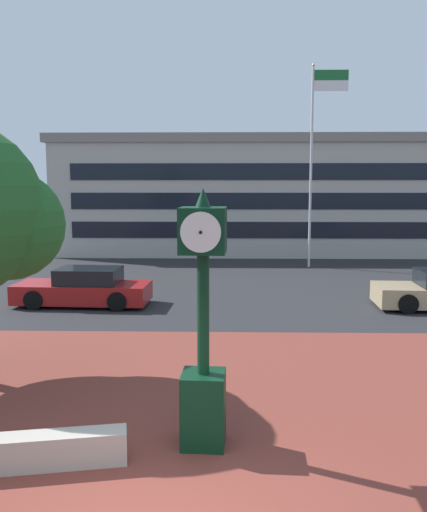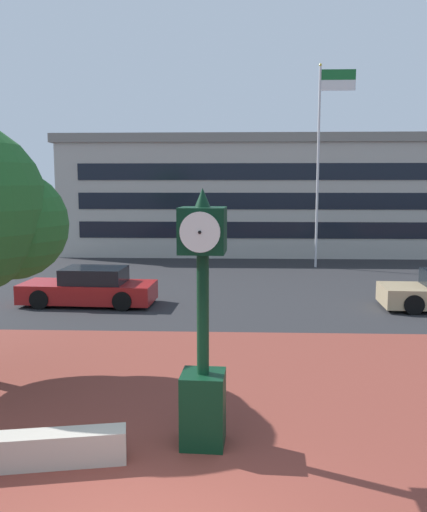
{
  "view_description": "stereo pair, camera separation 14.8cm",
  "coord_description": "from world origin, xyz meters",
  "px_view_note": "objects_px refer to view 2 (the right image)",
  "views": [
    {
      "loc": [
        0.81,
        -5.79,
        4.11
      ],
      "look_at": [
        0.61,
        2.69,
        2.98
      ],
      "focal_mm": 38.26,
      "sensor_mm": 36.0,
      "label": 1
    },
    {
      "loc": [
        0.96,
        -5.79,
        4.11
      ],
      "look_at": [
        0.61,
        2.69,
        2.98
      ],
      "focal_mm": 38.26,
      "sensor_mm": 36.0,
      "label": 2
    }
  ],
  "objects_px": {
    "car_street_mid": "(90,288)",
    "civic_building": "(281,194)",
    "flagpole_primary": "(322,149)",
    "street_clock": "(203,336)"
  },
  "relations": [
    {
      "from": "car_street_mid",
      "to": "civic_building",
      "type": "bearing_deg",
      "value": -20.48
    },
    {
      "from": "street_clock",
      "to": "civic_building",
      "type": "height_order",
      "value": "civic_building"
    },
    {
      "from": "flagpole_primary",
      "to": "civic_building",
      "type": "relative_size",
      "value": 0.37
    },
    {
      "from": "street_clock",
      "to": "flagpole_primary",
      "type": "height_order",
      "value": "flagpole_primary"
    },
    {
      "from": "car_street_mid",
      "to": "civic_building",
      "type": "relative_size",
      "value": 0.17
    },
    {
      "from": "street_clock",
      "to": "civic_building",
      "type": "relative_size",
      "value": 0.15
    },
    {
      "from": "flagpole_primary",
      "to": "civic_building",
      "type": "bearing_deg",
      "value": 96.97
    },
    {
      "from": "flagpole_primary",
      "to": "civic_building",
      "type": "height_order",
      "value": "flagpole_primary"
    },
    {
      "from": "flagpole_primary",
      "to": "civic_building",
      "type": "xyz_separation_m",
      "value": [
        -1.16,
        9.52,
        -2.35
      ]
    },
    {
      "from": "civic_building",
      "to": "street_clock",
      "type": "bearing_deg",
      "value": -97.03
    }
  ]
}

